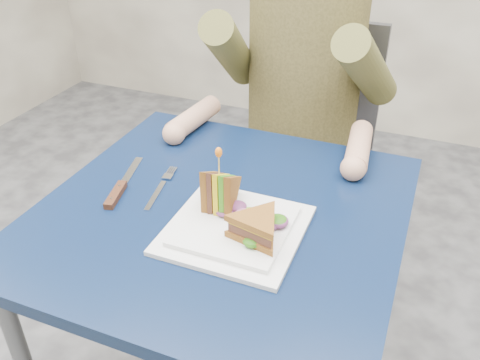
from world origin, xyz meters
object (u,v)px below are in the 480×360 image
at_px(sandwich_upright, 220,192).
at_px(chair, 306,141).
at_px(diner, 305,42).
at_px(plate, 235,228).
at_px(table, 222,238).
at_px(fork, 160,188).
at_px(knife, 119,190).
at_px(sandwich_flat, 257,227).

bearing_deg(sandwich_upright, chair, 90.45).
height_order(chair, diner, diner).
xyz_separation_m(chair, plate, (0.06, -0.77, 0.20)).
bearing_deg(sandwich_upright, table, 107.95).
height_order(fork, knife, knife).
height_order(plate, sandwich_upright, sandwich_upright).
xyz_separation_m(sandwich_flat, sandwich_upright, (-0.11, 0.07, 0.01)).
relative_size(plate, sandwich_flat, 1.76).
bearing_deg(sandwich_upright, diner, 90.54).
xyz_separation_m(table, sandwich_flat, (0.11, -0.09, 0.12)).
bearing_deg(plate, fork, 159.93).
bearing_deg(table, plate, -47.13).
bearing_deg(plate, sandwich_upright, 139.43).
distance_m(sandwich_flat, knife, 0.36).
xyz_separation_m(chair, sandwich_upright, (0.01, -0.73, 0.24)).
bearing_deg(sandwich_flat, fork, 159.02).
bearing_deg(table, sandwich_flat, -37.78).
xyz_separation_m(diner, fork, (-0.16, -0.58, -0.18)).
bearing_deg(chair, table, -90.00).
bearing_deg(knife, sandwich_flat, -9.56).
relative_size(chair, sandwich_upright, 6.44).
relative_size(sandwich_flat, fork, 0.83).
bearing_deg(sandwich_upright, fork, 168.36).
height_order(table, sandwich_flat, sandwich_flat).
distance_m(chair, plate, 0.80).
relative_size(sandwich_upright, knife, 0.66).
xyz_separation_m(table, diner, (-0.00, 0.60, 0.26)).
xyz_separation_m(diner, sandwich_flat, (0.11, -0.69, -0.14)).
bearing_deg(diner, sandwich_flat, -80.64).
height_order(sandwich_flat, fork, sandwich_flat).
bearing_deg(plate, chair, 94.30).
xyz_separation_m(plate, fork, (-0.21, 0.08, -0.01)).
bearing_deg(table, chair, 90.00).
distance_m(chair, knife, 0.80).
bearing_deg(table, fork, 174.32).
relative_size(sandwich_upright, fork, 0.81).
height_order(plate, fork, plate).
xyz_separation_m(sandwich_upright, knife, (-0.24, -0.01, -0.05)).
bearing_deg(diner, knife, -110.46).
relative_size(chair, plate, 3.58).
xyz_separation_m(chair, knife, (-0.23, -0.74, 0.20)).
relative_size(table, knife, 3.43).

